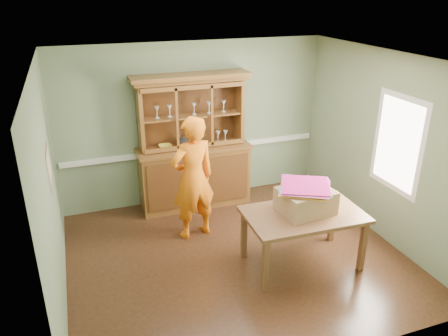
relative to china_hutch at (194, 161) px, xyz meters
name	(u,v)px	position (x,y,z in m)	size (l,w,h in m)	color
floor	(236,256)	(0.09, -1.75, -0.78)	(4.50, 4.50, 0.00)	#4D2A19
ceiling	(238,60)	(0.09, -1.75, 1.92)	(4.50, 4.50, 0.00)	white
wall_back	(194,124)	(0.09, 0.25, 0.57)	(4.50, 4.50, 0.00)	gray
wall_left	(50,193)	(-2.16, -1.75, 0.57)	(4.00, 4.00, 0.00)	gray
wall_right	(383,147)	(2.34, -1.75, 0.57)	(4.00, 4.00, 0.00)	gray
wall_front	(319,250)	(0.09, -3.75, 0.57)	(4.50, 4.50, 0.00)	gray
chair_rail	(195,149)	(0.09, 0.23, 0.12)	(4.41, 0.05, 0.08)	white
framed_map	(49,167)	(-2.13, -1.45, 0.77)	(0.03, 0.60, 0.46)	#372516
window_panel	(397,144)	(2.32, -2.05, 0.72)	(0.03, 0.96, 1.36)	white
china_hutch	(194,161)	(0.00, 0.00, 0.00)	(1.89, 0.62, 2.23)	brown
dining_table	(304,219)	(0.87, -2.19, -0.10)	(1.56, 0.96, 0.77)	brown
cardboard_box	(306,201)	(0.90, -2.15, 0.14)	(0.66, 0.53, 0.31)	tan
kite_stack	(305,187)	(0.89, -2.12, 0.33)	(0.82, 0.82, 0.06)	#E62397
person	(193,178)	(-0.29, -0.99, 0.15)	(0.68, 0.44, 1.86)	orange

